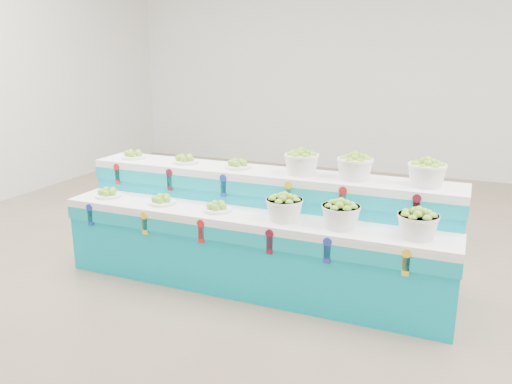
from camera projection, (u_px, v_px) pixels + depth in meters
ground at (314, 291)px, 4.64m from camera, size 10.00×10.00×0.00m
back_wall at (403, 57)px, 8.55m from camera, size 10.00×0.00×10.00m
display_stand at (256, 230)px, 4.72m from camera, size 3.58×0.94×1.02m
plate_lower_left at (108, 192)px, 5.00m from camera, size 0.25×0.25×0.09m
plate_lower_mid at (162, 199)px, 4.77m from camera, size 0.25×0.25×0.09m
plate_lower_right at (217, 206)px, 4.56m from camera, size 0.25×0.25×0.09m
basket_lower_left at (284, 207)px, 4.30m from camera, size 0.31×0.31×0.22m
basket_lower_mid at (341, 214)px, 4.12m from camera, size 0.31×0.31×0.22m
basket_lower_right at (418, 223)px, 3.90m from camera, size 0.31×0.31×0.22m
plate_upper_left at (133, 154)px, 5.32m from camera, size 0.25×0.25×0.09m
plate_upper_mid at (185, 158)px, 5.09m from camera, size 0.25×0.25×0.09m
plate_upper_right at (238, 163)px, 4.87m from camera, size 0.25×0.25×0.09m
basket_upper_left at (302, 162)px, 4.61m from camera, size 0.31×0.31×0.22m
basket_upper_mid at (355, 166)px, 4.43m from camera, size 0.31×0.31×0.22m
basket_upper_right at (427, 173)px, 4.21m from camera, size 0.31×0.31×0.22m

